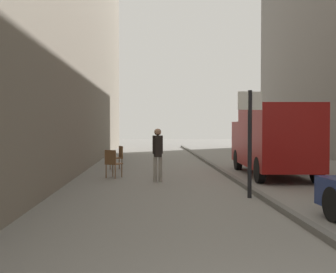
{
  "coord_description": "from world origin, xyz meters",
  "views": [
    {
      "loc": [
        -1.12,
        -1.86,
        1.75
      ],
      "look_at": [
        -0.4,
        13.97,
        1.33
      ],
      "focal_mm": 43.72,
      "sensor_mm": 36.0,
      "label": 1
    }
  ],
  "objects": [
    {
      "name": "ground_plane",
      "position": [
        0.0,
        12.0,
        0.0
      ],
      "size": [
        80.0,
        80.0,
        0.0
      ],
      "primitive_type": "plane",
      "color": "gray"
    },
    {
      "name": "kerb_strip",
      "position": [
        1.58,
        12.0,
        0.06
      ],
      "size": [
        0.16,
        40.0,
        0.12
      ],
      "primitive_type": "cube",
      "color": "#615F5B",
      "rests_on": "ground_plane"
    },
    {
      "name": "pedestrian_main_foreground",
      "position": [
        -0.86,
        10.78,
        0.96
      ],
      "size": [
        0.32,
        0.23,
        1.66
      ],
      "rotation": [
        0.0,
        0.0,
        3.4
      ],
      "color": "gray",
      "rests_on": "ground_plane"
    },
    {
      "name": "delivery_van",
      "position": [
        3.18,
        12.19,
        1.3
      ],
      "size": [
        2.15,
        5.42,
        2.43
      ],
      "rotation": [
        0.0,
        0.0,
        -0.04
      ],
      "color": "maroon",
      "rests_on": "ground_plane"
    },
    {
      "name": "street_sign_post",
      "position": [
        1.3,
        7.89,
        1.55
      ],
      "size": [
        0.6,
        0.1,
        2.6
      ],
      "rotation": [
        0.0,
        0.0,
        3.23
      ],
      "color": "black",
      "rests_on": "ground_plane"
    },
    {
      "name": "cafe_chair_near_window",
      "position": [
        -2.36,
        14.4,
        0.55
      ],
      "size": [
        0.57,
        0.57,
        0.94
      ],
      "rotation": [
        0.0,
        0.0,
        1.93
      ],
      "color": "brown",
      "rests_on": "ground_plane"
    },
    {
      "name": "cafe_chair_by_doorway",
      "position": [
        -2.36,
        11.83,
        0.55
      ],
      "size": [
        0.61,
        0.61,
        0.94
      ],
      "rotation": [
        0.0,
        0.0,
        5.73
      ],
      "color": "brown",
      "rests_on": "ground_plane"
    }
  ]
}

